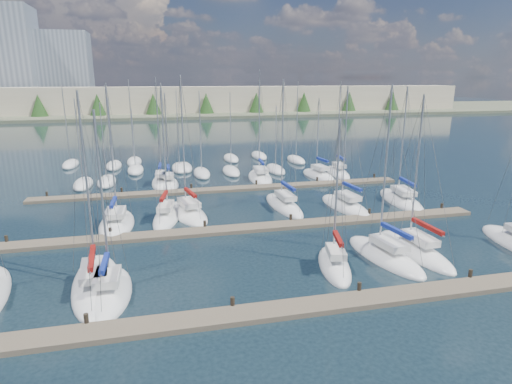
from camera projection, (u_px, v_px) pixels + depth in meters
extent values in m
plane|color=#192932|center=(200.00, 150.00, 79.49)|extent=(400.00, 400.00, 0.00)
cube|color=#6B5E4C|center=(303.00, 308.00, 24.91)|extent=(44.00, 1.80, 0.35)
cylinder|color=#2D261C|center=(87.00, 323.00, 23.07)|extent=(0.26, 0.26, 1.10)
cylinder|color=#2D261C|center=(233.00, 306.00, 24.83)|extent=(0.26, 0.26, 1.10)
cylinder|color=#2D261C|center=(359.00, 290.00, 26.60)|extent=(0.26, 0.26, 1.10)
cylinder|color=#2D261C|center=(470.00, 277.00, 28.36)|extent=(0.26, 0.26, 1.10)
cube|color=#6B5E4C|center=(251.00, 228.00, 38.07)|extent=(44.00, 1.80, 0.35)
cylinder|color=#2D261C|center=(7.00, 242.00, 34.48)|extent=(0.26, 0.26, 1.10)
cylinder|color=#2D261C|center=(111.00, 234.00, 36.24)|extent=(0.26, 0.26, 1.10)
cylinder|color=#2D261C|center=(205.00, 227.00, 38.00)|extent=(0.26, 0.26, 1.10)
cylinder|color=#2D261C|center=(291.00, 220.00, 39.76)|extent=(0.26, 0.26, 1.10)
cylinder|color=#2D261C|center=(369.00, 214.00, 41.52)|extent=(0.26, 0.26, 1.10)
cylinder|color=#2D261C|center=(441.00, 208.00, 43.29)|extent=(0.26, 0.26, 1.10)
cube|color=#6B5E4C|center=(226.00, 189.00, 51.24)|extent=(44.00, 1.80, 0.35)
cylinder|color=#2D261C|center=(47.00, 196.00, 47.64)|extent=(0.26, 0.26, 1.10)
cylinder|color=#2D261C|center=(122.00, 192.00, 49.41)|extent=(0.26, 0.26, 1.10)
cylinder|color=#2D261C|center=(191.00, 188.00, 51.17)|extent=(0.26, 0.26, 1.10)
cylinder|color=#2D261C|center=(256.00, 185.00, 52.93)|extent=(0.26, 0.26, 1.10)
cylinder|color=#2D261C|center=(317.00, 181.00, 54.69)|extent=(0.26, 0.26, 1.10)
cylinder|color=#2D261C|center=(374.00, 178.00, 56.45)|extent=(0.26, 0.26, 1.10)
ellipsoid|color=white|center=(169.00, 185.00, 53.66)|extent=(2.42, 6.32, 1.60)
cube|color=silver|center=(169.00, 176.00, 53.03)|extent=(1.30, 2.22, 0.50)
cylinder|color=#9EA0A5|center=(167.00, 136.00, 52.53)|extent=(0.14, 0.14, 10.24)
cylinder|color=#9EA0A5|center=(168.00, 168.00, 52.28)|extent=(0.16, 2.63, 0.10)
cube|color=navy|center=(168.00, 167.00, 52.25)|extent=(0.35, 2.43, 0.30)
ellipsoid|color=white|center=(117.00, 225.00, 39.20)|extent=(3.31, 8.10, 1.60)
cube|color=black|center=(117.00, 225.00, 39.20)|extent=(1.71, 3.89, 0.12)
cube|color=silver|center=(115.00, 213.00, 38.48)|extent=(1.77, 2.85, 0.50)
cylinder|color=#9EA0A5|center=(111.00, 150.00, 38.03)|extent=(0.14, 0.14, 11.60)
cylinder|color=#9EA0A5|center=(113.00, 203.00, 37.61)|extent=(0.21, 3.36, 0.10)
cube|color=navy|center=(113.00, 202.00, 37.57)|extent=(0.40, 3.10, 0.30)
ellipsoid|color=white|center=(345.00, 207.00, 44.62)|extent=(3.69, 8.91, 1.60)
cube|color=black|center=(345.00, 207.00, 44.62)|extent=(1.89, 4.29, 0.12)
cube|color=silver|center=(348.00, 196.00, 43.89)|extent=(1.86, 3.18, 0.50)
cylinder|color=#9EA0A5|center=(345.00, 143.00, 43.53)|extent=(0.14, 0.14, 11.24)
cylinder|color=#9EA0A5|center=(352.00, 188.00, 42.99)|extent=(0.47, 3.63, 0.10)
cube|color=navy|center=(352.00, 187.00, 42.95)|extent=(0.64, 3.36, 0.30)
ellipsoid|color=white|center=(260.00, 178.00, 57.30)|extent=(3.71, 9.09, 1.60)
cube|color=maroon|center=(260.00, 178.00, 57.30)|extent=(1.90, 4.37, 0.12)
cube|color=silver|center=(261.00, 170.00, 56.54)|extent=(1.89, 3.23, 0.50)
cylinder|color=#9EA0A5|center=(259.00, 121.00, 56.02)|extent=(0.14, 0.14, 13.01)
cylinder|color=#9EA0A5|center=(261.00, 163.00, 55.59)|extent=(0.42, 3.72, 0.10)
cube|color=navy|center=(261.00, 162.00, 55.56)|extent=(0.59, 3.44, 0.30)
ellipsoid|color=white|center=(318.00, 176.00, 58.54)|extent=(3.54, 7.94, 1.60)
cube|color=silver|center=(320.00, 167.00, 57.85)|extent=(1.78, 2.84, 0.50)
cylinder|color=#9EA0A5|center=(318.00, 133.00, 57.60)|extent=(0.14, 0.14, 9.45)
cylinder|color=#9EA0A5|center=(323.00, 161.00, 57.02)|extent=(0.45, 3.22, 0.10)
cube|color=navy|center=(323.00, 160.00, 56.99)|extent=(0.63, 2.99, 0.30)
ellipsoid|color=white|center=(96.00, 285.00, 27.78)|extent=(3.74, 9.86, 1.60)
cube|color=black|center=(96.00, 285.00, 27.78)|extent=(1.92, 4.74, 0.12)
cube|color=silver|center=(94.00, 270.00, 27.00)|extent=(1.91, 3.50, 0.50)
cylinder|color=#9EA0A5|center=(87.00, 183.00, 26.75)|extent=(0.14, 0.14, 11.29)
cylinder|color=#9EA0A5|center=(92.00, 260.00, 26.01)|extent=(0.42, 4.05, 0.10)
cube|color=maroon|center=(92.00, 258.00, 25.98)|extent=(0.59, 3.74, 0.30)
ellipsoid|color=white|center=(384.00, 257.00, 32.17)|extent=(3.83, 8.74, 1.60)
cube|color=silver|center=(389.00, 243.00, 31.45)|extent=(1.88, 3.13, 0.50)
cylinder|color=#9EA0A5|center=(386.00, 166.00, 31.01)|extent=(0.14, 0.14, 11.58)
cylinder|color=#9EA0A5|center=(396.00, 232.00, 30.57)|extent=(0.58, 3.53, 0.10)
cube|color=navy|center=(397.00, 231.00, 30.54)|extent=(0.74, 3.28, 0.30)
ellipsoid|color=white|center=(188.00, 214.00, 42.29)|extent=(4.63, 8.89, 1.60)
cube|color=maroon|center=(188.00, 214.00, 42.29)|extent=(2.34, 4.29, 0.12)
cube|color=silver|center=(189.00, 203.00, 41.59)|extent=(2.20, 3.23, 0.50)
cylinder|color=#9EA0A5|center=(183.00, 141.00, 41.02)|extent=(0.14, 0.14, 12.30)
cylinder|color=#9EA0A5|center=(190.00, 194.00, 40.72)|extent=(0.83, 3.50, 0.10)
cube|color=maroon|center=(190.00, 193.00, 40.69)|extent=(0.97, 3.26, 0.30)
ellipsoid|color=white|center=(167.00, 218.00, 41.15)|extent=(3.73, 8.45, 1.60)
cube|color=black|center=(167.00, 218.00, 41.15)|extent=(1.88, 4.07, 0.12)
cube|color=silver|center=(166.00, 206.00, 40.42)|extent=(1.76, 3.04, 0.50)
cylinder|color=#9EA0A5|center=(164.00, 146.00, 40.01)|extent=(0.14, 0.14, 11.57)
cylinder|color=#9EA0A5|center=(164.00, 197.00, 39.52)|extent=(0.71, 3.39, 0.10)
cube|color=maroon|center=(164.00, 196.00, 39.49)|extent=(0.86, 3.16, 0.30)
ellipsoid|color=white|center=(284.00, 206.00, 44.84)|extent=(3.00, 9.21, 1.60)
cube|color=silver|center=(285.00, 196.00, 44.08)|extent=(1.54, 3.25, 0.50)
cylinder|color=#9EA0A5|center=(282.00, 139.00, 43.70)|extent=(0.14, 0.14, 11.89)
cylinder|color=#9EA0A5|center=(288.00, 187.00, 43.14)|extent=(0.33, 3.81, 0.10)
cube|color=navy|center=(288.00, 186.00, 43.10)|extent=(0.51, 3.52, 0.30)
ellipsoid|color=white|center=(110.00, 294.00, 26.71)|extent=(2.80, 7.18, 1.60)
cube|color=silver|center=(107.00, 277.00, 26.04)|extent=(1.51, 2.52, 0.50)
cylinder|color=#9EA0A5|center=(102.00, 196.00, 25.65)|extent=(0.14, 0.14, 10.26)
cylinder|color=#9EA0A5|center=(105.00, 265.00, 25.23)|extent=(0.16, 3.00, 0.10)
cube|color=navy|center=(104.00, 263.00, 25.20)|extent=(0.35, 2.76, 0.30)
ellipsoid|color=white|center=(334.00, 267.00, 30.54)|extent=(3.54, 6.94, 1.60)
cube|color=maroon|center=(334.00, 267.00, 30.54)|extent=(1.78, 3.35, 0.12)
cube|color=silver|center=(336.00, 252.00, 29.88)|extent=(1.64, 2.53, 0.50)
cylinder|color=#9EA0A5|center=(337.00, 187.00, 29.56)|extent=(0.14, 0.14, 9.39)
cylinder|color=#9EA0A5|center=(338.00, 240.00, 29.10)|extent=(0.74, 2.74, 0.10)
cube|color=maroon|center=(338.00, 239.00, 29.07)|extent=(0.88, 2.57, 0.30)
ellipsoid|color=white|center=(400.00, 201.00, 46.74)|extent=(4.15, 9.72, 1.60)
cube|color=silver|center=(403.00, 191.00, 45.95)|extent=(2.03, 3.48, 0.50)
cylinder|color=#9EA0A5|center=(403.00, 140.00, 45.75)|extent=(0.14, 0.14, 11.13)
cylinder|color=#9EA0A5|center=(407.00, 183.00, 44.95)|extent=(0.63, 3.93, 0.10)
cube|color=navy|center=(407.00, 182.00, 44.92)|extent=(0.79, 3.64, 0.30)
ellipsoid|color=white|center=(338.00, 174.00, 60.17)|extent=(3.35, 8.40, 1.60)
cube|color=black|center=(338.00, 174.00, 60.17)|extent=(1.70, 4.04, 0.12)
cube|color=silver|center=(339.00, 165.00, 59.44)|extent=(1.65, 3.00, 0.50)
cylinder|color=#9EA0A5|center=(339.00, 124.00, 59.02)|extent=(0.14, 0.14, 11.58)
cylinder|color=#9EA0A5|center=(341.00, 158.00, 58.54)|extent=(0.51, 3.42, 0.10)
cube|color=navy|center=(341.00, 158.00, 58.51)|extent=(0.68, 3.17, 0.30)
ellipsoid|color=white|center=(161.00, 183.00, 54.71)|extent=(2.72, 7.79, 1.60)
cube|color=black|center=(161.00, 183.00, 54.71)|extent=(1.40, 3.75, 0.12)
cube|color=silver|center=(161.00, 174.00, 54.01)|extent=(1.42, 2.75, 0.50)
cylinder|color=#9EA0A5|center=(158.00, 127.00, 53.46)|extent=(0.14, 0.14, 12.09)
cylinder|color=#9EA0A5|center=(160.00, 167.00, 53.15)|extent=(0.27, 3.23, 0.10)
cube|color=navy|center=(160.00, 166.00, 53.12)|extent=(0.46, 2.98, 0.30)
ellipsoid|color=white|center=(414.00, 252.00, 33.17)|extent=(2.89, 8.99, 1.60)
cube|color=maroon|center=(414.00, 252.00, 33.17)|extent=(1.49, 4.32, 0.12)
cube|color=silver|center=(420.00, 238.00, 32.43)|extent=(1.51, 3.17, 0.50)
cylinder|color=#9EA0A5|center=(417.00, 168.00, 32.16)|extent=(0.14, 0.14, 10.86)
cylinder|color=#9EA0A5|center=(427.00, 228.00, 31.49)|extent=(0.27, 3.73, 0.10)
cube|color=maroon|center=(427.00, 226.00, 31.46)|extent=(0.46, 3.44, 0.30)
cylinder|color=#9EA0A5|center=(66.00, 123.00, 63.74)|extent=(0.12, 0.12, 11.20)
ellipsoid|color=white|center=(71.00, 165.00, 65.35)|extent=(2.20, 6.40, 1.40)
cylinder|color=#9EA0A5|center=(183.00, 129.00, 61.51)|extent=(0.12, 0.12, 10.14)
ellipsoid|color=white|center=(185.00, 168.00, 62.99)|extent=(2.20, 6.40, 1.40)
cylinder|color=#9EA0A5|center=(178.00, 128.00, 61.11)|extent=(0.12, 0.12, 10.49)
ellipsoid|color=white|center=(180.00, 168.00, 62.64)|extent=(2.20, 6.40, 1.40)
cylinder|color=#9EA0A5|center=(259.00, 122.00, 71.05)|extent=(0.12, 0.12, 10.06)
ellipsoid|color=white|center=(259.00, 156.00, 72.52)|extent=(2.20, 6.40, 1.40)
cylinder|color=#9EA0A5|center=(111.00, 130.00, 63.00)|extent=(0.12, 0.12, 9.39)
ellipsoid|color=white|center=(114.00, 166.00, 64.38)|extent=(2.20, 6.40, 1.40)
cylinder|color=#9EA0A5|center=(78.00, 140.00, 51.85)|extent=(0.12, 0.12, 9.85)
ellipsoid|color=white|center=(83.00, 184.00, 53.30)|extent=(2.20, 6.40, 1.40)
cylinder|color=#9EA0A5|center=(103.00, 141.00, 53.13)|extent=(0.12, 0.12, 9.30)
ellipsoid|color=white|center=(107.00, 182.00, 54.50)|extent=(2.20, 6.40, 1.40)
cylinder|color=#9EA0A5|center=(297.00, 120.00, 67.10)|extent=(0.12, 0.12, 11.68)
ellipsoid|color=white|center=(296.00, 160.00, 68.78)|extent=(2.20, 6.40, 1.40)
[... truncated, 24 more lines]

